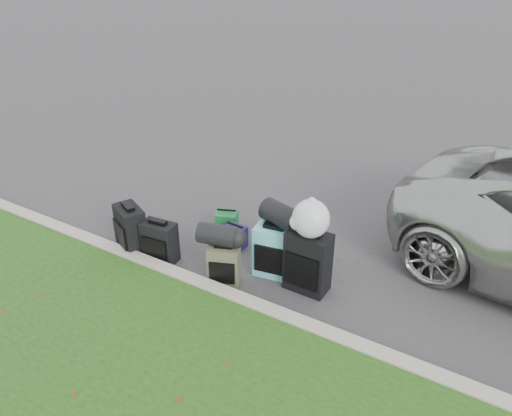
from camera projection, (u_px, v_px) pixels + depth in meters
The scene contains 12 objects.
ground at pixel (255, 253), 6.49m from camera, with size 120.00×120.00×0.00m, color #383535.
curb at pixel (209, 290), 5.70m from camera, with size 120.00×0.18×0.15m, color #9E937F.
suitcase_small_black at pixel (160, 242), 6.23m from camera, with size 0.43×0.23×0.53m, color black.
suitcase_large_black_left at pixel (131, 230), 6.37m from camera, with size 0.45×0.27×0.65m, color black.
suitcase_olive at pixel (224, 265), 5.83m from camera, with size 0.36×0.23×0.50m, color #44412D.
suitcase_teal at pixel (274, 251), 5.95m from camera, with size 0.45×0.27×0.65m, color #4FA2A9.
suitcase_large_black_right at pixel (308, 262), 5.68m from camera, with size 0.49×0.30×0.74m, color black.
tote_green at pixel (227, 223), 6.85m from camera, with size 0.29×0.23×0.32m, color #1B7B33.
tote_navy at pixel (235, 237), 6.56m from camera, with size 0.27×0.22×0.29m, color navy.
duffel_left at pixel (218, 235), 5.70m from camera, with size 0.25×0.25×0.46m, color black.
duffel_right at pixel (281, 215), 5.78m from camera, with size 0.28×0.28×0.49m, color black.
trash_bag at pixel (311, 219), 5.38m from camera, with size 0.42×0.42×0.42m, color silver.
Camera 1 is at (2.80, -4.62, 3.64)m, focal length 35.00 mm.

